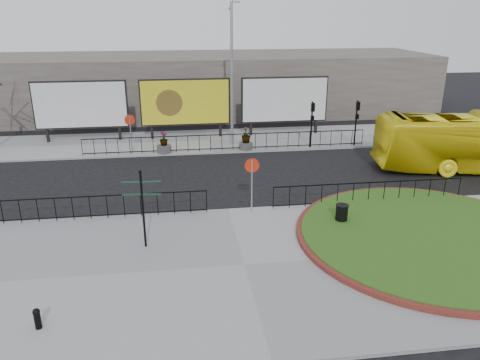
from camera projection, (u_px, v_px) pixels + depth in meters
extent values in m
plane|color=black|center=(228.00, 211.00, 21.26)|extent=(90.00, 90.00, 0.00)
cube|color=gray|center=(244.00, 266.00, 16.59)|extent=(30.00, 10.00, 0.12)
cube|color=gray|center=(209.00, 141.00, 32.41)|extent=(44.00, 6.00, 0.12)
cylinder|color=maroon|center=(429.00, 236.00, 18.43)|extent=(10.40, 10.40, 0.18)
cylinder|color=#244913|center=(429.00, 236.00, 18.42)|extent=(10.00, 10.00, 0.22)
cylinder|color=gray|center=(131.00, 135.00, 28.92)|extent=(0.07, 0.07, 2.40)
cylinder|color=#B3210B|center=(130.00, 120.00, 28.59)|extent=(0.64, 0.03, 0.64)
cylinder|color=white|center=(130.00, 120.00, 28.61)|extent=(0.50, 0.03, 0.50)
cylinder|color=gray|center=(252.00, 186.00, 20.57)|extent=(0.07, 0.07, 2.40)
cylinder|color=#B3210B|center=(252.00, 166.00, 20.24)|extent=(0.64, 0.03, 0.64)
cylinder|color=white|center=(252.00, 165.00, 20.26)|extent=(0.50, 0.03, 0.50)
cube|color=black|center=(48.00, 135.00, 31.76)|extent=(0.18, 0.18, 1.00)
cube|color=black|center=(120.00, 132.00, 32.37)|extent=(0.18, 0.18, 1.00)
cube|color=black|center=(81.00, 105.00, 31.38)|extent=(6.20, 0.25, 3.20)
cube|color=silver|center=(80.00, 105.00, 31.23)|extent=(6.00, 0.06, 3.00)
cube|color=black|center=(152.00, 131.00, 32.65)|extent=(0.18, 0.18, 1.00)
cube|color=black|center=(220.00, 129.00, 33.26)|extent=(0.18, 0.18, 1.00)
cube|color=black|center=(185.00, 102.00, 32.27)|extent=(6.20, 0.25, 3.20)
cube|color=gold|center=(185.00, 102.00, 32.12)|extent=(6.00, 0.06, 3.00)
cube|color=black|center=(251.00, 128.00, 33.55)|extent=(0.18, 0.18, 1.00)
cube|color=black|center=(316.00, 126.00, 34.16)|extent=(0.18, 0.18, 1.00)
cube|color=black|center=(284.00, 100.00, 33.17)|extent=(6.20, 0.25, 3.20)
cube|color=silver|center=(285.00, 100.00, 33.02)|extent=(6.00, 0.06, 3.00)
cylinder|color=gray|center=(232.00, 76.00, 30.11)|extent=(0.18, 0.18, 9.00)
cylinder|color=gray|center=(231.00, 4.00, 28.62)|extent=(0.43, 0.10, 0.77)
cube|color=gray|center=(237.00, 2.00, 28.63)|extent=(0.35, 0.15, 0.12)
cylinder|color=black|center=(311.00, 124.00, 30.29)|extent=(0.10, 0.10, 3.00)
cube|color=black|center=(313.00, 107.00, 29.78)|extent=(0.22, 0.18, 0.55)
cube|color=black|center=(312.00, 118.00, 30.02)|extent=(0.20, 0.16, 0.30)
cylinder|color=black|center=(356.00, 123.00, 30.67)|extent=(0.10, 0.10, 3.00)
cube|color=black|center=(358.00, 106.00, 30.16)|extent=(0.22, 0.18, 0.55)
cube|color=black|center=(357.00, 117.00, 30.40)|extent=(0.20, 0.16, 0.30)
cube|color=slate|center=(200.00, 84.00, 40.88)|extent=(40.00, 10.00, 5.00)
cylinder|color=black|center=(143.00, 211.00, 17.35)|extent=(0.08, 0.08, 2.96)
sphere|color=black|center=(140.00, 172.00, 16.83)|extent=(0.13, 0.13, 0.13)
cube|color=black|center=(131.00, 182.00, 16.97)|extent=(0.71, 0.22, 0.03)
cube|color=black|center=(151.00, 182.00, 17.02)|extent=(0.70, 0.14, 0.03)
cube|color=black|center=(132.00, 195.00, 17.09)|extent=(0.70, 0.16, 0.03)
cube|color=black|center=(152.00, 194.00, 17.13)|extent=(0.71, 0.22, 0.03)
cylinder|color=black|center=(38.00, 320.00, 13.18)|extent=(0.19, 0.19, 0.52)
sphere|color=black|center=(36.00, 312.00, 13.09)|extent=(0.21, 0.21, 0.21)
cylinder|color=black|center=(341.00, 215.00, 19.52)|extent=(0.50, 0.50, 0.84)
cylinder|color=black|center=(342.00, 206.00, 19.37)|extent=(0.54, 0.54, 0.06)
cylinder|color=#4C4C4F|center=(164.00, 149.00, 29.50)|extent=(0.90, 0.90, 0.47)
imported|color=#244913|center=(164.00, 138.00, 29.27)|extent=(0.71, 0.71, 0.90)
cylinder|color=#4C4C4F|center=(246.00, 146.00, 30.17)|extent=(0.87, 0.87, 0.45)
imported|color=#244913|center=(246.00, 134.00, 29.91)|extent=(0.79, 0.79, 1.08)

